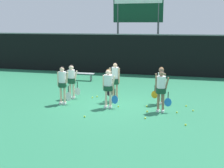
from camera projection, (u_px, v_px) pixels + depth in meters
ground_plane at (111, 104)px, 14.06m from camera, size 140.00×140.00×0.00m
fence_windscreen at (143, 54)px, 21.79m from camera, size 60.00×0.08×2.86m
scoreboard at (138, 16)px, 22.84m from camera, size 3.68×0.15×5.34m
bench_courtside at (78, 74)px, 19.86m from camera, size 2.16×0.42×0.47m
player_0 at (62, 82)px, 13.89m from camera, size 0.65×0.37×1.69m
player_1 at (108, 85)px, 13.26m from camera, size 0.69×0.41×1.67m
player_2 at (161, 87)px, 12.65m from camera, size 0.69×0.41×1.71m
player_3 at (72, 79)px, 14.94m from camera, size 0.65×0.37×1.64m
player_4 at (115, 79)px, 14.38m from camera, size 0.66×0.37×1.81m
player_5 at (161, 82)px, 13.90m from camera, size 0.63×0.33×1.67m
tennis_ball_0 at (147, 112)px, 12.72m from camera, size 0.07×0.07×0.07m
tennis_ball_1 at (145, 118)px, 11.85m from camera, size 0.07×0.07×0.07m
tennis_ball_2 at (97, 97)px, 15.32m from camera, size 0.07×0.07×0.07m
tennis_ball_3 at (92, 97)px, 15.14m from camera, size 0.07×0.07×0.07m
tennis_ball_4 at (147, 106)px, 13.55m from camera, size 0.07×0.07×0.07m
tennis_ball_5 at (85, 117)px, 12.04m from camera, size 0.07×0.07×0.07m
tennis_ball_6 at (186, 106)px, 13.60m from camera, size 0.07×0.07×0.07m
tennis_ball_7 at (118, 106)px, 13.52m from camera, size 0.07×0.07×0.07m
tennis_ball_8 at (193, 111)px, 12.88m from camera, size 0.07×0.07×0.07m
tennis_ball_9 at (186, 125)px, 11.06m from camera, size 0.07×0.07×0.07m
tennis_ball_10 at (177, 112)px, 12.62m from camera, size 0.07×0.07×0.07m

